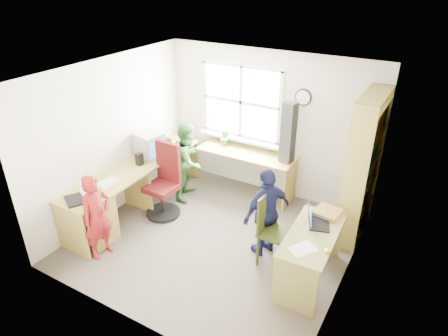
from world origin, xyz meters
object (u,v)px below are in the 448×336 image
(swivel_chair, at_px, (165,185))
(wooden_chair, at_px, (273,226))
(laptop_right, at_px, (315,220))
(potted_plant, at_px, (225,138))
(laptop_left, at_px, (79,196))
(person_red, at_px, (97,217))
(crt_monitor, at_px, (149,145))
(cd_tower, at_px, (288,133))
(person_navy, at_px, (267,212))
(person_green, at_px, (188,161))
(right_desk, at_px, (311,247))
(l_desk, at_px, (130,198))
(bookshelf, at_px, (362,172))

(swivel_chair, height_order, wooden_chair, swivel_chair)
(laptop_right, xyz_separation_m, potted_plant, (-2.06, 1.35, 0.15))
(laptop_left, distance_m, potted_plant, 2.61)
(potted_plant, bearing_deg, swivel_chair, -105.89)
(person_red, bearing_deg, potted_plant, -4.56)
(wooden_chair, relative_size, potted_plant, 3.63)
(crt_monitor, height_order, potted_plant, crt_monitor)
(cd_tower, xyz_separation_m, person_navy, (0.27, -1.31, -0.60))
(potted_plant, xyz_separation_m, person_green, (-0.33, -0.63, -0.23))
(right_desk, bearing_deg, person_green, 156.67)
(potted_plant, distance_m, person_green, 0.75)
(l_desk, distance_m, bookshelf, 3.35)
(laptop_right, bearing_deg, l_desk, 80.39)
(right_desk, bearing_deg, person_navy, 160.04)
(l_desk, height_order, person_navy, person_navy)
(wooden_chair, height_order, person_navy, person_navy)
(crt_monitor, xyz_separation_m, person_green, (0.51, 0.34, -0.30))
(l_desk, relative_size, cd_tower, 3.04)
(swivel_chair, height_order, cd_tower, cd_tower)
(l_desk, distance_m, person_navy, 2.08)
(wooden_chair, bearing_deg, bookshelf, 57.68)
(swivel_chair, xyz_separation_m, wooden_chair, (1.91, -0.23, 0.04))
(cd_tower, xyz_separation_m, person_green, (-1.47, -0.59, -0.58))
(laptop_left, distance_m, person_green, 1.91)
(cd_tower, bearing_deg, crt_monitor, -145.24)
(laptop_left, xyz_separation_m, potted_plant, (0.81, 2.48, 0.08))
(laptop_right, bearing_deg, person_red, 96.03)
(bookshelf, height_order, swivel_chair, bookshelf)
(bookshelf, bearing_deg, person_green, -172.76)
(laptop_left, distance_m, cd_tower, 3.15)
(bookshelf, bearing_deg, swivel_chair, -160.46)
(laptop_right, relative_size, cd_tower, 0.41)
(bookshelf, height_order, laptop_left, bookshelf)
(cd_tower, bearing_deg, person_navy, -68.65)
(cd_tower, xyz_separation_m, person_red, (-1.63, -2.47, -0.64))
(wooden_chair, bearing_deg, cd_tower, 107.43)
(crt_monitor, xyz_separation_m, cd_tower, (1.98, 0.93, 0.28))
(potted_plant, bearing_deg, right_desk, -36.79)
(bookshelf, relative_size, laptop_left, 4.93)
(person_navy, bearing_deg, swivel_chair, -68.61)
(right_desk, distance_m, person_navy, 0.74)
(potted_plant, bearing_deg, l_desk, -109.26)
(crt_monitor, distance_m, person_green, 0.68)
(right_desk, height_order, person_green, person_green)
(cd_tower, bearing_deg, wooden_chair, -64.16)
(cd_tower, relative_size, person_red, 0.81)
(right_desk, distance_m, laptop_right, 0.33)
(laptop_right, relative_size, potted_plant, 1.46)
(cd_tower, distance_m, person_navy, 1.47)
(right_desk, distance_m, laptop_left, 3.07)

